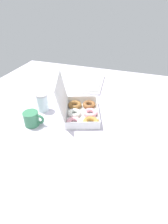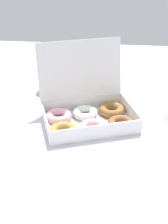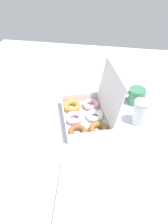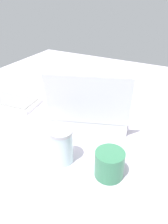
{
  "view_description": "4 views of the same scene",
  "coord_description": "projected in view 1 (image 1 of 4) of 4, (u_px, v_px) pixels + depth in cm",
  "views": [
    {
      "loc": [
        -83.0,
        -32.02,
        65.7
      ],
      "look_at": [
        2.33,
        -3.48,
        4.0
      ],
      "focal_mm": 28.0,
      "sensor_mm": 36.0,
      "label": 1
    },
    {
      "loc": [
        12.39,
        -92.54,
        56.4
      ],
      "look_at": [
        2.7,
        -2.38,
        5.12
      ],
      "focal_mm": 50.0,
      "sensor_mm": 36.0,
      "label": 2
    },
    {
      "loc": [
        85.26,
        12.19,
        71.26
      ],
      "look_at": [
        3.94,
        -1.88,
        4.49
      ],
      "focal_mm": 35.0,
      "sensor_mm": 36.0,
      "label": 3
    },
    {
      "loc": [
        -30.24,
        69.84,
        50.58
      ],
      "look_at": [
        6.4,
        0.26,
        4.44
      ],
      "focal_mm": 35.0,
      "sensor_mm": 36.0,
      "label": 4
    }
  ],
  "objects": [
    {
      "name": "coffee_mug",
      "position": [
        32.0,
        118.0,
        1.03
      ],
      "size": [
        8.9,
        12.46,
        8.65
      ],
      "color": "#3A7F58",
      "rests_on": "ground_plane"
    },
    {
      "name": "donut_box",
      "position": [
        80.0,
        111.0,
        1.11
      ],
      "size": [
        36.61,
        33.18,
        25.54
      ],
      "color": "white",
      "rests_on": "ground_plane"
    },
    {
      "name": "keyboard",
      "position": [
        94.0,
        83.0,
        1.5
      ],
      "size": [
        38.77,
        18.47,
        2.2
      ],
      "color": "white",
      "rests_on": "ground_plane"
    },
    {
      "name": "ground_plane",
      "position": [
        78.0,
        119.0,
        1.11
      ],
      "size": [
        180.0,
        180.0,
        2.0
      ],
      "primitive_type": "cube",
      "color": "silver"
    },
    {
      "name": "glass_jar",
      "position": [
        43.0,
        102.0,
        1.15
      ],
      "size": [
        7.62,
        7.62,
        12.15
      ],
      "color": "silver",
      "rests_on": "ground_plane"
    }
  ]
}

